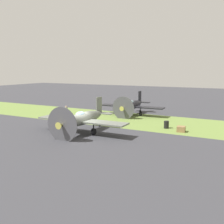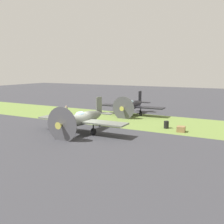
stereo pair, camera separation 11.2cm
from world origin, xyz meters
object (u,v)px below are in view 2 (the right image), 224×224
object	(u,v)px
airplane_lead	(83,119)
airplane_wingman	(132,105)
ground_crew_chief	(66,111)
supply_crate	(181,129)
fuel_drum	(166,125)

from	to	relation	value
airplane_lead	airplane_wingman	distance (m)	13.40
ground_crew_chief	supply_crate	xyz separation A→B (m)	(-17.31, 1.18, -0.59)
airplane_wingman	fuel_drum	size ratio (longest dim) A/B	11.34
airplane_lead	airplane_wingman	xyz separation A→B (m)	(-0.09, -13.40, -0.11)
ground_crew_chief	supply_crate	size ratio (longest dim) A/B	1.92
fuel_drum	supply_crate	xyz separation A→B (m)	(-2.04, 0.99, -0.13)
fuel_drum	airplane_wingman	bearing A→B (deg)	-41.64
airplane_lead	fuel_drum	world-z (taller)	airplane_lead
ground_crew_chief	fuel_drum	bearing A→B (deg)	93.89
airplane_wingman	ground_crew_chief	world-z (taller)	airplane_wingman
airplane_wingman	supply_crate	xyz separation A→B (m)	(-9.55, 7.67, -1.21)
airplane_lead	ground_crew_chief	world-z (taller)	airplane_lead
fuel_drum	supply_crate	bearing A→B (deg)	153.99
fuel_drum	supply_crate	size ratio (longest dim) A/B	1.00
airplane_lead	supply_crate	distance (m)	11.29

